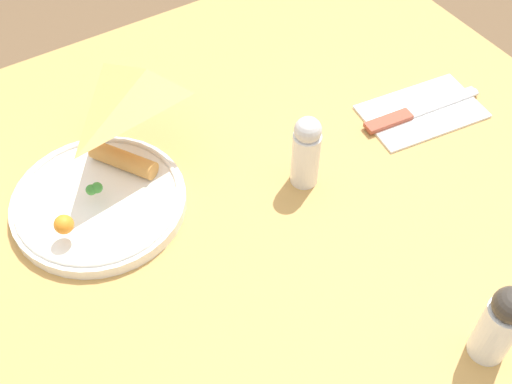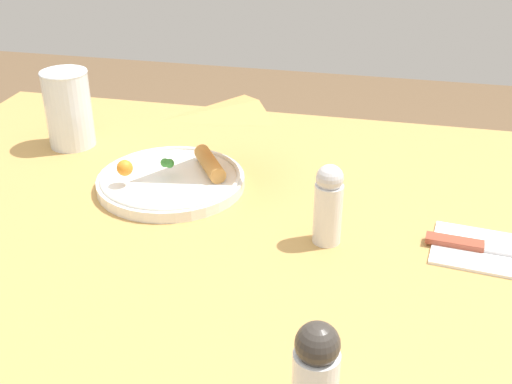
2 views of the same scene
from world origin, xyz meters
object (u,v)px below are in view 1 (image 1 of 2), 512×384
dining_table (218,269)px  napkin_folded (422,112)px  butter_knife (417,111)px  pepper_shaker (500,324)px  plate_pizza (97,200)px  salt_shaker (304,149)px

dining_table → napkin_folded: (0.35, 0.02, 0.10)m
dining_table → butter_knife: (0.34, 0.02, 0.11)m
napkin_folded → dining_table: bearing=-177.5°
napkin_folded → pepper_shaker: size_ratio=1.62×
plate_pizza → pepper_shaker: bearing=-55.6°
dining_table → butter_knife: 0.36m
plate_pizza → butter_knife: plate_pizza is taller
butter_knife → pepper_shaker: 0.36m
dining_table → plate_pizza: 0.19m
napkin_folded → butter_knife: size_ratio=0.94×
dining_table → napkin_folded: 0.36m
butter_knife → napkin_folded: bearing=-0.0°
salt_shaker → butter_knife: bearing=3.5°
plate_pizza → pepper_shaker: 0.48m
napkin_folded → pepper_shaker: 0.37m
butter_knife → pepper_shaker: pepper_shaker is taller
dining_table → salt_shaker: (0.13, 0.00, 0.16)m
butter_knife → pepper_shaker: size_ratio=1.72×
plate_pizza → pepper_shaker: (0.27, -0.39, 0.04)m
napkin_folded → pepper_shaker: pepper_shaker is taller
plate_pizza → napkin_folded: size_ratio=1.21×
dining_table → butter_knife: bearing=2.7°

